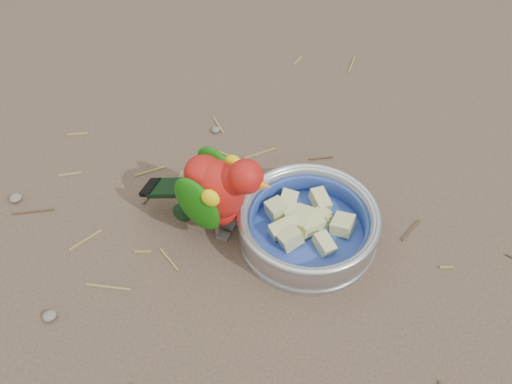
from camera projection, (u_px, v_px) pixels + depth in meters
ground at (263, 255)px, 0.88m from camera, size 60.00×60.00×0.00m
food_bowl at (307, 235)px, 0.90m from camera, size 0.22×0.22×0.02m
bowl_wall at (309, 223)px, 0.88m from camera, size 0.22×0.22×0.04m
fruit_wedges at (308, 226)px, 0.88m from camera, size 0.13×0.13×0.03m
lory_parrot at (216, 196)px, 0.86m from camera, size 0.19×0.22×0.16m
ground_debris at (254, 254)px, 0.88m from camera, size 0.90×0.80×0.01m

